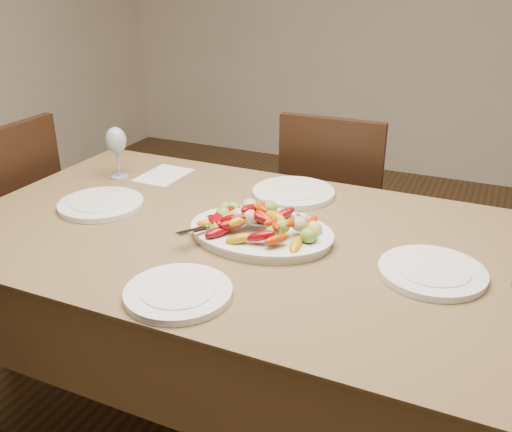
{
  "coord_description": "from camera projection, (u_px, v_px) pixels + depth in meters",
  "views": [
    {
      "loc": [
        0.54,
        -1.28,
        1.5
      ],
      "look_at": [
        -0.08,
        0.1,
        0.82
      ],
      "focal_mm": 40.0,
      "sensor_mm": 36.0,
      "label": 1
    }
  ],
  "objects": [
    {
      "name": "dining_table",
      "position": [
        256.0,
        340.0,
        1.84
      ],
      "size": [
        1.84,
        1.04,
        0.76
      ],
      "primitive_type": "cube",
      "rotation": [
        0.0,
        0.0,
        -0.0
      ],
      "color": "brown",
      "rests_on": "ground"
    },
    {
      "name": "plate_far",
      "position": [
        293.0,
        193.0,
        1.97
      ],
      "size": [
        0.28,
        0.28,
        0.02
      ],
      "primitive_type": "cylinder",
      "color": "white",
      "rests_on": "dining_table"
    },
    {
      "name": "serving_platter",
      "position": [
        261.0,
        234.0,
        1.66
      ],
      "size": [
        0.42,
        0.31,
        0.02
      ],
      "primitive_type": "ellipsoid",
      "rotation": [
        0.0,
        0.0,
        -0.0
      ],
      "color": "white",
      "rests_on": "dining_table"
    },
    {
      "name": "menu_card",
      "position": [
        164.0,
        175.0,
        2.15
      ],
      "size": [
        0.15,
        0.21,
        0.0
      ],
      "primitive_type": "cube",
      "rotation": [
        0.0,
        0.0,
        -0.02
      ],
      "color": "silver",
      "rests_on": "dining_table"
    },
    {
      "name": "plate_left",
      "position": [
        101.0,
        204.0,
        1.87
      ],
      "size": [
        0.28,
        0.28,
        0.02
      ],
      "primitive_type": "cylinder",
      "color": "white",
      "rests_on": "dining_table"
    },
    {
      "name": "chair_far",
      "position": [
        339.0,
        213.0,
        2.53
      ],
      "size": [
        0.43,
        0.43,
        0.95
      ],
      "primitive_type": null,
      "rotation": [
        0.0,
        0.0,
        3.16
      ],
      "color": "black",
      "rests_on": "ground"
    },
    {
      "name": "plate_near",
      "position": [
        178.0,
        293.0,
        1.37
      ],
      "size": [
        0.26,
        0.26,
        0.02
      ],
      "primitive_type": "cylinder",
      "color": "white",
      "rests_on": "dining_table"
    },
    {
      "name": "plate_right",
      "position": [
        432.0,
        272.0,
        1.47
      ],
      "size": [
        0.27,
        0.27,
        0.02
      ],
      "primitive_type": "cylinder",
      "color": "white",
      "rests_on": "dining_table"
    },
    {
      "name": "wine_glass",
      "position": [
        117.0,
        151.0,
        2.09
      ],
      "size": [
        0.08,
        0.08,
        0.2
      ],
      "primitive_type": null,
      "color": "#8C99A5",
      "rests_on": "dining_table"
    },
    {
      "name": "roasted_vegetables",
      "position": [
        261.0,
        216.0,
        1.64
      ],
      "size": [
        0.34,
        0.23,
        0.09
      ],
      "primitive_type": null,
      "rotation": [
        0.0,
        0.0,
        -0.0
      ],
      "color": "#7E0207",
      "rests_on": "serving_platter"
    },
    {
      "name": "serving_spoon",
      "position": [
        235.0,
        224.0,
        1.64
      ],
      "size": [
        0.28,
        0.17,
        0.03
      ],
      "primitive_type": null,
      "rotation": [
        0.0,
        0.0,
        -0.42
      ],
      "color": "#9EA0A8",
      "rests_on": "serving_platter"
    }
  ]
}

